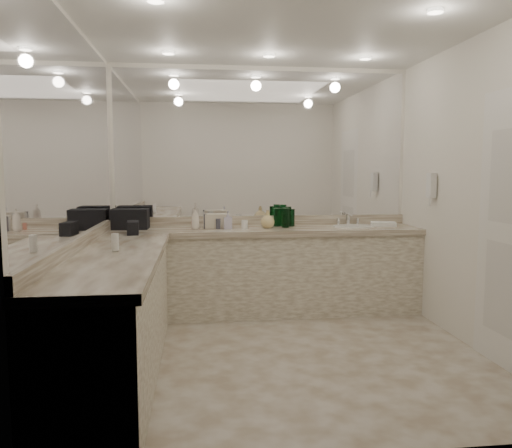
{
  "coord_description": "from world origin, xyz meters",
  "views": [
    {
      "loc": [
        -0.7,
        -3.9,
        1.49
      ],
      "look_at": [
        -0.19,
        0.4,
        1.03
      ],
      "focal_mm": 35.0,
      "sensor_mm": 36.0,
      "label": 1
    }
  ],
  "objects": [
    {
      "name": "floor",
      "position": [
        0.0,
        0.0,
        0.0
      ],
      "size": [
        3.2,
        3.2,
        0.0
      ],
      "primitive_type": "plane",
      "color": "#BEB4A4",
      "rests_on": "ground"
    },
    {
      "name": "ceiling",
      "position": [
        0.0,
        0.0,
        2.6
      ],
      "size": [
        3.2,
        3.2,
        0.0
      ],
      "primitive_type": "plane",
      "color": "white",
      "rests_on": "floor"
    },
    {
      "name": "wall_back",
      "position": [
        0.0,
        1.5,
        1.3
      ],
      "size": [
        3.2,
        0.02,
        2.6
      ],
      "primitive_type": "cube",
      "color": "silver",
      "rests_on": "floor"
    },
    {
      "name": "wall_left",
      "position": [
        -1.6,
        0.0,
        1.3
      ],
      "size": [
        0.02,
        3.0,
        2.6
      ],
      "primitive_type": "cube",
      "color": "silver",
      "rests_on": "floor"
    },
    {
      "name": "wall_right",
      "position": [
        1.6,
        0.0,
        1.3
      ],
      "size": [
        0.02,
        3.0,
        2.6
      ],
      "primitive_type": "cube",
      "color": "silver",
      "rests_on": "floor"
    },
    {
      "name": "vanity_back_base",
      "position": [
        0.0,
        1.2,
        0.42
      ],
      "size": [
        3.2,
        0.6,
        0.84
      ],
      "primitive_type": "cube",
      "color": "silver",
      "rests_on": "floor"
    },
    {
      "name": "vanity_back_top",
      "position": [
        0.0,
        1.19,
        0.87
      ],
      "size": [
        3.2,
        0.64,
        0.06
      ],
      "primitive_type": "cube",
      "color": "beige",
      "rests_on": "vanity_back_base"
    },
    {
      "name": "vanity_left_base",
      "position": [
        -1.3,
        -0.3,
        0.42
      ],
      "size": [
        0.6,
        2.4,
        0.84
      ],
      "primitive_type": "cube",
      "color": "silver",
      "rests_on": "floor"
    },
    {
      "name": "vanity_left_top",
      "position": [
        -1.29,
        -0.3,
        0.87
      ],
      "size": [
        0.64,
        2.42,
        0.06
      ],
      "primitive_type": "cube",
      "color": "beige",
      "rests_on": "vanity_left_base"
    },
    {
      "name": "backsplash_back",
      "position": [
        0.0,
        1.48,
        0.95
      ],
      "size": [
        3.2,
        0.04,
        0.1
      ],
      "primitive_type": "cube",
      "color": "beige",
      "rests_on": "vanity_back_top"
    },
    {
      "name": "backsplash_left",
      "position": [
        -1.58,
        0.0,
        0.95
      ],
      "size": [
        0.04,
        3.0,
        0.1
      ],
      "primitive_type": "cube",
      "color": "beige",
      "rests_on": "vanity_left_top"
    },
    {
      "name": "mirror_back",
      "position": [
        0.0,
        1.49,
        1.77
      ],
      "size": [
        3.12,
        0.01,
        1.55
      ],
      "primitive_type": "cube",
      "color": "white",
      "rests_on": "wall_back"
    },
    {
      "name": "mirror_left",
      "position": [
        -1.59,
        0.0,
        1.77
      ],
      "size": [
        0.01,
        2.92,
        1.55
      ],
      "primitive_type": "cube",
      "color": "white",
      "rests_on": "wall_left"
    },
    {
      "name": "sink",
      "position": [
        0.95,
        1.2,
        0.9
      ],
      "size": [
        0.44,
        0.44,
        0.03
      ],
      "primitive_type": "cylinder",
      "color": "white",
      "rests_on": "vanity_back_top"
    },
    {
      "name": "faucet",
      "position": [
        0.95,
        1.41,
        0.97
      ],
      "size": [
        0.24,
        0.16,
        0.14
      ],
      "primitive_type": "cube",
      "color": "silver",
      "rests_on": "vanity_back_top"
    },
    {
      "name": "wall_phone",
      "position": [
        1.56,
        0.7,
        1.35
      ],
      "size": [
        0.06,
        0.1,
        0.24
      ],
      "primitive_type": "cube",
      "color": "white",
      "rests_on": "wall_right"
    },
    {
      "name": "door",
      "position": [
        1.59,
        -0.5,
        1.05
      ],
      "size": [
        0.02,
        0.82,
        2.1
      ],
      "primitive_type": "cube",
      "color": "white",
      "rests_on": "wall_right"
    },
    {
      "name": "black_toiletry_bag",
      "position": [
        -1.38,
        1.27,
        1.01
      ],
      "size": [
        0.38,
        0.24,
        0.21
      ],
      "primitive_type": "cube",
      "rotation": [
        0.0,
        0.0,
        -0.03
      ],
      "color": "black",
      "rests_on": "vanity_back_top"
    },
    {
      "name": "black_bag_spill",
      "position": [
        -1.3,
        0.82,
        0.96
      ],
      "size": [
        0.12,
        0.23,
        0.12
      ],
      "primitive_type": "cube",
      "rotation": [
        0.0,
        0.0,
        0.1
      ],
      "color": "black",
      "rests_on": "vanity_left_top"
    },
    {
      "name": "cream_cosmetic_case",
      "position": [
        -0.49,
        1.24,
        0.97
      ],
      "size": [
        0.26,
        0.17,
        0.15
      ],
      "primitive_type": "cube",
      "rotation": [
        0.0,
        0.0,
        -0.04
      ],
      "color": "beige",
      "rests_on": "vanity_back_top"
    },
    {
      "name": "hand_towel",
      "position": [
        1.29,
        1.24,
        0.92
      ],
      "size": [
        0.29,
        0.23,
        0.04
      ],
      "primitive_type": "cube",
      "rotation": [
        0.0,
        0.0,
        -0.24
      ],
      "color": "white",
      "rests_on": "vanity_back_top"
    },
    {
      "name": "lotion_left",
      "position": [
        -1.3,
        -0.19,
        0.96
      ],
      "size": [
        0.05,
        0.05,
        0.12
      ],
      "primitive_type": "cylinder",
      "color": "white",
      "rests_on": "vanity_left_top"
    },
    {
      "name": "soap_bottle_a",
      "position": [
        -0.72,
        1.17,
        1.01
      ],
      "size": [
        0.09,
        0.09,
        0.22
      ],
      "primitive_type": "imported",
      "rotation": [
        0.0,
        0.0,
        -0.08
      ],
      "color": "silver",
      "rests_on": "vanity_back_top"
    },
    {
      "name": "soap_bottle_b",
      "position": [
        -0.39,
        1.16,
        0.99
      ],
      "size": [
        0.08,
        0.08,
        0.18
      ],
      "primitive_type": "imported",
      "rotation": [
        0.0,
        0.0,
        0.02
      ],
      "color": "#BCB5CD",
      "rests_on": "vanity_back_top"
    },
    {
      "name": "soap_bottle_c",
      "position": [
        0.02,
        1.18,
        0.99
      ],
      "size": [
        0.17,
        0.17,
        0.18
      ],
      "primitive_type": "imported",
      "rotation": [
        0.0,
        0.0,
        0.23
      ],
      "color": "#DAC180",
      "rests_on": "vanity_back_top"
    },
    {
      "name": "green_bottle_0",
      "position": [
        0.3,
        1.33,
        0.99
      ],
      "size": [
        0.06,
        0.06,
        0.18
      ],
      "primitive_type": "cylinder",
      "color": "#0A491A",
      "rests_on": "vanity_back_top"
    },
    {
      "name": "green_bottle_1",
      "position": [
        0.14,
        1.34,
        1.0
      ],
      "size": [
        0.07,
        0.07,
        0.19
      ],
      "primitive_type": "cylinder",
      "color": "#0A491A",
      "rests_on": "vanity_back_top"
    },
    {
      "name": "green_bottle_2",
      "position": [
        0.2,
        1.36,
        0.99
      ],
      "size": [
        0.06,
        0.06,
        0.19
      ],
      "primitive_type": "cylinder",
      "color": "#0A491A",
      "rests_on": "vanity_back_top"
    },
    {
      "name": "green_bottle_3",
      "position": [
        0.27,
        1.34,
        1.01
      ],
      "size": [
        0.07,
        0.07,
        0.21
      ],
      "primitive_type": "cylinder",
      "color": "#0A491A",
      "rests_on": "vanity_back_top"
    },
    {
      "name": "green_bottle_4",
      "position": [
        0.21,
        1.2,
        1.0
      ],
      "size": [
        0.07,
        0.07,
        0.2
      ],
      "primitive_type": "cylinder",
      "color": "#0A491A",
      "rests_on": "vanity_back_top"
    },
    {
      "name": "amenity_bottle_0",
      "position": [
        -0.55,
        1.35,
        0.97
      ],
      "size": [
        0.06,
        0.06,
        0.14
      ],
      "primitive_type": "cylinder",
      "color": "white",
      "rests_on": "vanity_back_top"
    },
    {
      "name": "amenity_bottle_1",
      "position": [
        -0.62,
        1.23,
        0.97
      ],
      "size": [
        0.04,
        0.04,
        0.13
      ],
      "primitive_type": "cylinder",
      "color": "white",
      "rests_on": "vanity_back_top"
    },
    {
      "name": "amenity_bottle_2",
      "position": [
        -0.22,
        1.12,
        0.94
      ],
      "size": [
        0.06,
        0.06,
        0.09
      ],
      "primitive_type": "cylinder",
      "color": "white",
      "rests_on": "vanity_back_top"
    },
    {
      "name": "amenity_bottle_3",
      "position": [
        -0.62,
        1.2,
        0.97
      ],
      "size": [
        0.04,
        0.04,
        0.15
      ],
      "primitive_type": "cylinder",
      "color": "#3F3F4C",
      "rests_on": "vanity_back_top"
    },
    {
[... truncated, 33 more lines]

